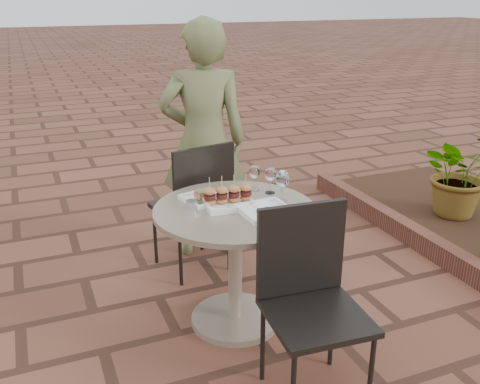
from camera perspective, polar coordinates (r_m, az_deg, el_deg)
name	(u,v)px	position (r m, az deg, el deg)	size (l,w,h in m)	color
ground	(244,318)	(3.31, 0.43, -13.27)	(60.00, 60.00, 0.00)	brown
cafe_table	(235,248)	(3.03, -0.53, -6.03)	(0.90, 0.90, 0.73)	gray
chair_far	(197,198)	(3.57, -4.63, -0.68)	(0.52, 0.52, 0.93)	black
chair_near	(309,288)	(2.55, 7.37, -10.07)	(0.47, 0.47, 0.93)	black
diner	(204,142)	(3.79, -3.90, 5.35)	(0.62, 0.41, 1.70)	#586035
plate_salmon	(204,198)	(3.03, -3.84, -0.61)	(0.27, 0.27, 0.06)	white
plate_sliders	(228,198)	(2.96, -1.29, -0.61)	(0.29, 0.29, 0.17)	white
plate_tuna	(266,211)	(2.86, 2.74, -2.01)	(0.27, 0.27, 0.03)	white
wine_glass_right	(282,180)	(2.98, 4.54, 1.34)	(0.08, 0.08, 0.19)	white
wine_glass_mid	(255,172)	(3.16, 1.56, 2.12)	(0.07, 0.07, 0.16)	white
wine_glass_far	(270,175)	(3.11, 3.27, 1.86)	(0.07, 0.07, 0.16)	white
steel_ramekin	(192,205)	(2.92, -5.15, -1.36)	(0.06, 0.06, 0.05)	silver
cutlery_set	(287,215)	(2.84, 5.02, -2.51)	(0.08, 0.19, 0.00)	silver
planter_curb	(425,242)	(4.27, 19.09, -5.06)	(0.12, 3.00, 0.15)	brown
potted_plant_a	(461,173)	(4.81, 22.48, 1.93)	(0.67, 0.58, 0.74)	#33662D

